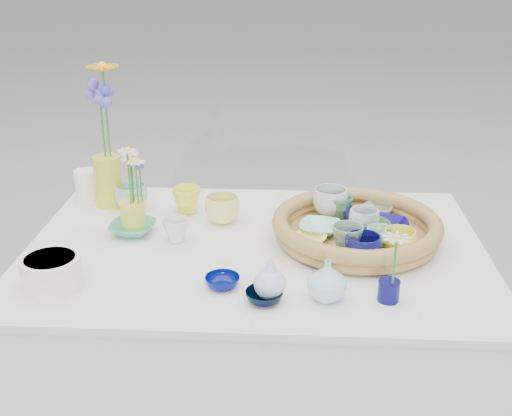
{
  "coord_description": "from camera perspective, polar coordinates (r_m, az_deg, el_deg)",
  "views": [
    {
      "loc": [
        0.09,
        -1.59,
        1.55
      ],
      "look_at": [
        0.0,
        0.02,
        0.87
      ],
      "focal_mm": 45.0,
      "sensor_mm": 36.0,
      "label": 1
    }
  ],
  "objects": [
    {
      "name": "wicker_tray",
      "position": [
        1.82,
        8.91,
        -1.76
      ],
      "size": [
        0.47,
        0.47,
        0.08
      ],
      "primitive_type": null,
      "color": "olive",
      "rests_on": "display_table"
    },
    {
      "name": "tray_ceramic_0",
      "position": [
        1.9,
        9.37,
        -0.81
      ],
      "size": [
        0.14,
        0.14,
        0.03
      ],
      "primitive_type": "imported",
      "rotation": [
        0.0,
        0.0,
        -0.43
      ],
      "color": "#0B0872",
      "rests_on": "wicker_tray"
    },
    {
      "name": "tray_ceramic_1",
      "position": [
        1.84,
        11.4,
        -1.7
      ],
      "size": [
        0.15,
        0.15,
        0.03
      ],
      "primitive_type": "imported",
      "rotation": [
        0.0,
        0.0,
        -0.12
      ],
      "color": "#090051",
      "rests_on": "wicker_tray"
    },
    {
      "name": "tray_ceramic_2",
      "position": [
        1.72,
        12.61,
        -3.02
      ],
      "size": [
        0.12,
        0.12,
        0.07
      ],
      "primitive_type": "imported",
      "rotation": [
        0.0,
        0.0,
        0.42
      ],
      "color": "#F8F336",
      "rests_on": "wicker_tray"
    },
    {
      "name": "tray_ceramic_3",
      "position": [
        1.82,
        9.99,
        -1.82
      ],
      "size": [
        0.15,
        0.15,
        0.04
      ],
      "primitive_type": "imported",
      "rotation": [
        0.0,
        0.0,
        -0.32
      ],
      "color": "#55A863",
      "rests_on": "wicker_tray"
    },
    {
      "name": "tray_ceramic_4",
      "position": [
        1.7,
        8.12,
        -2.77
      ],
      "size": [
        0.09,
        0.09,
        0.08
      ],
      "primitive_type": "imported",
      "rotation": [
        0.0,
        0.0,
        -0.11
      ],
      "color": "slate",
      "rests_on": "wicker_tray"
    },
    {
      "name": "tray_ceramic_5",
      "position": [
        1.82,
        5.72,
        -1.77
      ],
      "size": [
        0.14,
        0.14,
        0.03
      ],
      "primitive_type": "imported",
      "rotation": [
        0.0,
        0.0,
        -0.22
      ],
      "color": "#8ADBC0",
      "rests_on": "wicker_tray"
    },
    {
      "name": "tray_ceramic_6",
      "position": [
        1.93,
        6.62,
        0.56
      ],
      "size": [
        0.13,
        0.13,
        0.08
      ],
      "primitive_type": "imported",
      "rotation": [
        0.0,
        0.0,
        -0.23
      ],
      "color": "silver",
      "rests_on": "wicker_tray"
    },
    {
      "name": "tray_ceramic_7",
      "position": [
        1.83,
        9.58,
        -1.11
      ],
      "size": [
        0.1,
        0.1,
        0.07
      ],
      "primitive_type": "imported",
      "rotation": [
        0.0,
        0.0,
        -0.14
      ],
      "color": "silver",
      "rests_on": "wicker_tray"
    },
    {
      "name": "tray_ceramic_8",
      "position": [
        1.96,
        10.75,
        -0.17
      ],
      "size": [
        0.1,
        0.1,
        0.03
      ],
      "primitive_type": "imported",
      "rotation": [
        0.0,
        0.0,
        -0.11
      ],
      "color": "#7EBDD7",
      "rests_on": "wicker_tray"
    },
    {
      "name": "tray_ceramic_9",
      "position": [
        1.66,
        9.49,
        -3.59
      ],
      "size": [
        0.12,
        0.12,
        0.07
      ],
      "primitive_type": "imported",
      "rotation": [
        0.0,
        0.0,
        -0.32
      ],
      "color": "#0A0B51",
      "rests_on": "wicker_tray"
    },
    {
      "name": "tray_ceramic_10",
      "position": [
        1.75,
        4.7,
        -2.88
      ],
      "size": [
        0.12,
        0.12,
        0.02
      ],
      "primitive_type": "imported",
      "rotation": [
        0.0,
        0.0,
        -0.42
      ],
      "color": "#F8F260",
      "rests_on": "wicker_tray"
    },
    {
      "name": "tray_ceramic_11",
      "position": [
        1.73,
        10.95,
        -2.8
      ],
      "size": [
        0.07,
        0.07,
        0.07
      ],
      "primitive_type": "imported",
      "rotation": [
        0.0,
        0.0,
        -0.03
      ],
      "color": "#91C0B5",
      "rests_on": "wicker_tray"
    },
    {
      "name": "tray_ceramic_12",
      "position": [
        1.91,
        7.48,
        0.08
      ],
      "size": [
        0.09,
        0.09,
        0.07
      ],
      "primitive_type": "imported",
      "rotation": [
        0.0,
        0.0,
        -0.26
      ],
      "color": "#3C784C",
      "rests_on": "wicker_tray"
    },
    {
      "name": "loose_ceramic_0",
      "position": [
        1.99,
        -6.18,
        0.68
      ],
      "size": [
        0.11,
        0.11,
        0.08
      ],
      "primitive_type": "imported",
      "rotation": [
        0.0,
        0.0,
        -0.38
      ],
      "color": "yellow",
      "rests_on": "display_table"
    },
    {
      "name": "loose_ceramic_1",
      "position": [
        1.91,
        -3.01,
        -0.1
      ],
      "size": [
        0.11,
        0.11,
        0.08
      ],
      "primitive_type": "imported",
      "rotation": [
        0.0,
        0.0,
        -0.07
      ],
      "color": "#F5E67A",
      "rests_on": "display_table"
    },
    {
      "name": "loose_ceramic_2",
      "position": [
        1.88,
        -10.9,
        -1.78
      ],
      "size": [
        0.14,
        0.14,
        0.03
      ],
      "primitive_type": "imported",
      "rotation": [
        0.0,
        0.0,
        -0.08
      ],
      "color": "#409E76",
      "rests_on": "display_table"
    },
    {
      "name": "loose_ceramic_3",
      "position": [
        1.81,
        -7.12,
        -1.96
      ],
      "size": [
        0.08,
        0.08,
        0.07
      ],
      "primitive_type": "imported",
      "rotation": [
        0.0,
        0.0,
        0.14
      ],
      "color": "silver",
      "rests_on": "display_table"
    },
    {
      "name": "loose_ceramic_4",
      "position": [
        1.58,
        -3.0,
        -6.55
      ],
      "size": [
        0.11,
        0.11,
        0.03
      ],
      "primitive_type": "imported",
      "rotation": [
        0.0,
        0.0,
        -0.33
      ],
      "color": "#030C64",
      "rests_on": "display_table"
    },
    {
      "name": "loose_ceramic_5",
      "position": [
        2.04,
        -11.03,
        0.96
      ],
      "size": [
        0.11,
        0.11,
        0.08
      ],
      "primitive_type": "imported",
      "rotation": [
        0.0,
        0.0,
        -0.11
      ],
      "color": "#8BC7C3",
      "rests_on": "display_table"
    },
    {
      "name": "loose_ceramic_6",
      "position": [
        1.51,
        0.74,
        -7.85
      ],
      "size": [
        0.09,
        0.09,
        0.03
      ],
      "primitive_type": "imported",
      "rotation": [
        0.0,
        0.0,
        -0.01
      ],
      "color": "black",
      "rests_on": "display_table"
    },
    {
      "name": "fluted_bowl",
      "position": [
        1.64,
        -17.73,
        -5.42
      ],
      "size": [
        0.15,
        0.15,
        0.08
      ],
      "primitive_type": null,
      "rotation": [
        0.0,
        0.0,
        0.04
      ],
      "color": "white",
      "rests_on": "display_table"
    },
    {
      "name": "bud_vase_paleblue",
      "position": [
        1.5,
        1.26,
        -6.08
      ],
      "size": [
        0.08,
        0.08,
        0.12
      ],
      "primitive_type": null,
      "rotation": [
        0.0,
        0.0,
        0.0
      ],
      "color": "silver",
      "rests_on": "display_table"
    },
    {
      "name": "bud_vase_seafoam",
      "position": [
        1.52,
        6.33,
        -6.36
      ],
      "size": [
        0.1,
        0.1,
        0.1
      ],
      "primitive_type": "imported",
      "rotation": [
        0.0,
        0.0,
        0.04
      ],
      "color": "#A8DED9",
      "rests_on": "display_table"
    },
    {
      "name": "bud_vase_cobalt",
      "position": [
        1.54,
        11.71,
        -7.21
      ],
      "size": [
        0.06,
        0.06,
        0.05
      ],
      "primitive_type": "cylinder",
      "rotation": [
        0.0,
        0.0,
        0.14
      ],
      "color": "#090848",
      "rests_on": "display_table"
    },
    {
      "name": "single_daisy",
      "position": [
        1.49,
        12.22,
        -4.64
      ],
      "size": [
        0.08,
        0.08,
        0.14
      ],
      "primitive_type": null,
      "rotation": [
        0.0,
        0.0,
        0.08
      ],
      "color": "silver",
      "rests_on": "bud_vase_cobalt"
    },
    {
      "name": "tall_vase_yellow",
      "position": [
        2.07,
        -12.97,
        2.33
      ],
      "size": [
        0.1,
        0.1,
        0.16
      ],
      "primitive_type": "cylinder",
      "rotation": [
        0.0,
        0.0,
        -0.21
      ],
      "color": "gold",
      "rests_on": "display_table"
    },
    {
      "name": "gerbera",
      "position": [
        2.01,
        -13.15,
        8.25
      ],
      "size": [
        0.12,
        0.12,
        0.3
      ],
      "primitive_type": null,
      "rotation": [
        0.0,
        0.0,
        -0.06
      ],
      "color": "orange",
      "rests_on": "tall_vase_yellow"
    },
    {
      "name": "hydrangea",
      "position": [
        2.02,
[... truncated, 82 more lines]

